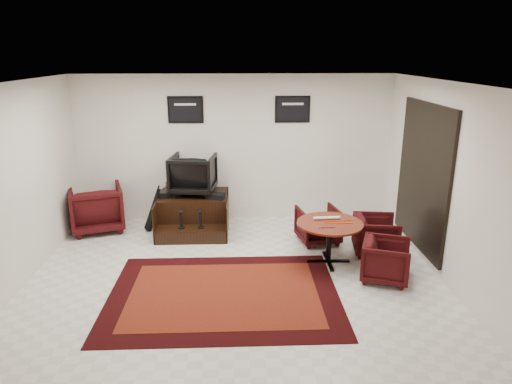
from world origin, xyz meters
TOP-DOWN VIEW (x-y plane):
  - ground at (0.00, 0.00)m, footprint 6.00×6.00m
  - room_shell at (0.41, 0.12)m, footprint 6.02×5.02m
  - area_rug at (-0.15, -0.54)m, footprint 3.13×2.35m
  - shine_podium at (-0.76, 1.91)m, footprint 1.27×1.31m
  - shine_chair at (-0.76, 2.05)m, footprint 0.87×0.83m
  - shoes_pair at (-1.27, 1.87)m, footprint 0.28×0.32m
  - polish_kit at (-0.33, 1.71)m, footprint 0.32×0.26m
  - umbrella_black at (-1.48, 1.82)m, footprint 0.32×0.12m
  - umbrella_hooked at (-1.52, 1.92)m, footprint 0.33×0.12m
  - armchair_side at (-2.55, 1.94)m, footprint 1.12×1.09m
  - meeting_table at (1.47, 0.40)m, footprint 1.02×1.02m
  - table_chair_back at (1.44, 1.22)m, footprint 0.77×0.73m
  - table_chair_window at (2.30, 0.71)m, footprint 0.71×0.75m
  - table_chair_corner at (2.18, -0.21)m, footprint 0.79×0.82m
  - paper_roll at (1.44, 0.54)m, footprint 0.42×0.07m
  - table_clutter at (1.56, 0.37)m, footprint 0.57×0.33m

SIDE VIEW (x-z plane):
  - ground at x=0.00m, z-range 0.00..0.00m
  - area_rug at x=-0.15m, z-range 0.00..0.01m
  - shine_podium at x=-0.76m, z-range -0.03..0.63m
  - table_chair_corner at x=2.18m, z-range 0.00..0.67m
  - table_chair_back at x=1.44m, z-range 0.00..0.68m
  - table_chair_window at x=2.30m, z-range 0.00..0.69m
  - umbrella_black at x=-1.48m, z-range 0.00..0.85m
  - umbrella_hooked at x=-1.52m, z-range 0.00..0.89m
  - armchair_side at x=-2.55m, z-range 0.00..0.93m
  - meeting_table at x=1.47m, z-range 0.25..0.91m
  - table_clutter at x=1.56m, z-range 0.67..0.68m
  - paper_roll at x=1.44m, z-range 0.67..0.72m
  - polish_kit at x=-0.33m, z-range 0.65..0.75m
  - shoes_pair at x=-1.27m, z-range 0.65..0.76m
  - shine_chair at x=-0.76m, z-range 0.65..1.46m
  - room_shell at x=0.41m, z-range 0.38..3.19m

